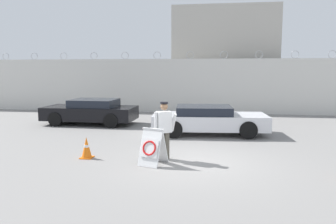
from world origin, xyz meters
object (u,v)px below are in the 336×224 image
object	(u,v)px
parked_car_rear_sedan	(208,119)
traffic_cone_near	(87,148)
barricade_sign	(152,147)
security_guard	(164,128)
parked_car_front_coupe	(91,111)

from	to	relation	value
parked_car_rear_sedan	traffic_cone_near	bearing A→B (deg)	-134.62
barricade_sign	security_guard	bearing A→B (deg)	85.16
security_guard	parked_car_front_coupe	size ratio (longest dim) A/B	0.39
security_guard	parked_car_front_coupe	bearing A→B (deg)	98.42
traffic_cone_near	parked_car_rear_sedan	distance (m)	5.63
barricade_sign	parked_car_front_coupe	distance (m)	7.76
security_guard	traffic_cone_near	size ratio (longest dim) A/B	2.67
security_guard	traffic_cone_near	distance (m)	2.48
parked_car_front_coupe	parked_car_rear_sedan	size ratio (longest dim) A/B	0.93
security_guard	traffic_cone_near	bearing A→B (deg)	155.15
barricade_sign	traffic_cone_near	xyz separation A→B (m)	(-2.13, 0.39, -0.20)
barricade_sign	security_guard	size ratio (longest dim) A/B	0.60
traffic_cone_near	security_guard	bearing A→B (deg)	5.09
barricade_sign	security_guard	world-z (taller)	security_guard
barricade_sign	security_guard	distance (m)	0.79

